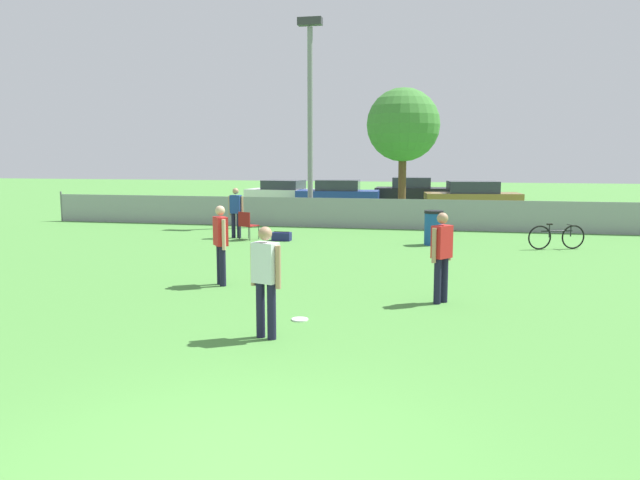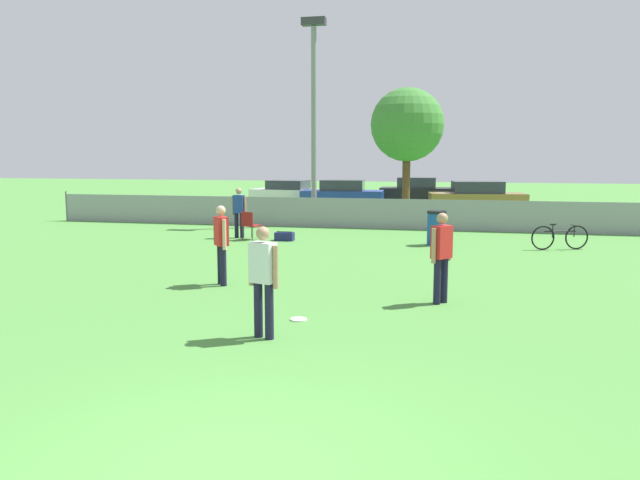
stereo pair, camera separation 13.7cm
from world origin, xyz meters
TOP-DOWN VIEW (x-y plane):
  - ground_plane at (0.00, 0.00)m, footprint 120.00×120.00m
  - fence_backline at (0.00, 18.00)m, footprint 28.04×0.07m
  - light_pole at (-3.66, 18.57)m, footprint 0.90×0.36m
  - tree_near_pole at (-0.37, 20.99)m, footprint 2.95×2.95m
  - player_defender_red at (1.53, 6.63)m, footprint 0.39×0.44m
  - player_thrower_red at (-2.92, 7.28)m, footprint 0.40×0.43m
  - player_receiver_white at (-0.91, 3.86)m, footprint 0.50×0.33m
  - spectator_in_blue at (-5.17, 14.44)m, footprint 0.50×0.23m
  - frisbee_disc at (-0.67, 4.94)m, footprint 0.28×0.28m
  - folding_chair_sideline at (-4.67, 14.06)m, footprint 0.62×0.62m
  - bicycle_sideline at (4.61, 14.01)m, footprint 1.62×0.66m
  - trash_bin at (1.14, 14.17)m, footprint 0.57×0.57m
  - gear_bag_sideline at (-3.55, 14.12)m, footprint 0.58×0.32m
  - parked_car_white at (-7.42, 28.30)m, footprint 4.14×2.25m
  - parked_car_blue at (-4.12, 26.82)m, footprint 4.27×2.08m
  - parked_car_dark at (-0.56, 29.90)m, footprint 3.98×1.91m
  - parked_car_tan at (2.56, 25.60)m, footprint 4.60×2.28m

SIDE VIEW (x-z plane):
  - ground_plane at x=0.00m, z-range 0.00..0.00m
  - frisbee_disc at x=-0.67m, z-range 0.00..0.03m
  - gear_bag_sideline at x=-3.55m, z-range -0.01..0.28m
  - bicycle_sideline at x=4.61m, z-range -0.01..0.73m
  - folding_chair_sideline at x=-4.67m, z-range 0.07..0.97m
  - trash_bin at x=1.14m, z-range 0.00..1.03m
  - fence_backline at x=0.00m, z-range -0.05..1.16m
  - parked_car_white at x=-7.42m, z-range -0.02..1.31m
  - parked_car_blue at x=-4.12m, z-range -0.03..1.40m
  - parked_car_tan at x=2.56m, z-range -0.04..1.43m
  - parked_car_dark at x=-0.56m, z-range -0.04..1.44m
  - spectator_in_blue at x=-5.17m, z-range 0.11..1.73m
  - player_defender_red at x=1.53m, z-range 0.11..1.76m
  - player_thrower_red at x=-2.92m, z-range 0.11..1.76m
  - player_receiver_white at x=-0.91m, z-range 0.11..1.76m
  - tree_near_pole at x=-0.37m, z-range 1.18..6.55m
  - light_pole at x=-3.66m, z-range 0.74..8.44m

